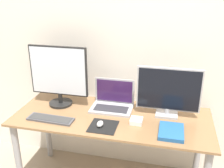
{
  "coord_description": "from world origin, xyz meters",
  "views": [
    {
      "loc": [
        0.44,
        -1.51,
        1.74
      ],
      "look_at": [
        -0.01,
        0.37,
        0.98
      ],
      "focal_mm": 42.0,
      "sensor_mm": 36.0,
      "label": 1
    }
  ],
  "objects_px": {
    "monitor_right": "(169,92)",
    "laptop": "(113,101)",
    "monitor_left": "(59,75)",
    "power_brick": "(136,121)",
    "mouse": "(100,124)",
    "book": "(171,132)",
    "keyboard": "(51,119)"
  },
  "relations": [
    {
      "from": "monitor_left",
      "to": "monitor_right",
      "type": "relative_size",
      "value": 1.05
    },
    {
      "from": "book",
      "to": "laptop",
      "type": "bearing_deg",
      "value": 148.6
    },
    {
      "from": "monitor_right",
      "to": "keyboard",
      "type": "relative_size",
      "value": 1.33
    },
    {
      "from": "laptop",
      "to": "mouse",
      "type": "relative_size",
      "value": 4.65
    },
    {
      "from": "mouse",
      "to": "book",
      "type": "bearing_deg",
      "value": 3.19
    },
    {
      "from": "monitor_left",
      "to": "mouse",
      "type": "distance_m",
      "value": 0.59
    },
    {
      "from": "monitor_left",
      "to": "monitor_right",
      "type": "xyz_separation_m",
      "value": [
        0.93,
        0.0,
        -0.06
      ]
    },
    {
      "from": "keyboard",
      "to": "book",
      "type": "xyz_separation_m",
      "value": [
        0.94,
        0.02,
        0.01
      ]
    },
    {
      "from": "keyboard",
      "to": "mouse",
      "type": "bearing_deg",
      "value": -1.13
    },
    {
      "from": "laptop",
      "to": "power_brick",
      "type": "xyz_separation_m",
      "value": [
        0.24,
        -0.22,
        -0.04
      ]
    },
    {
      "from": "laptop",
      "to": "keyboard",
      "type": "height_order",
      "value": "laptop"
    },
    {
      "from": "laptop",
      "to": "power_brick",
      "type": "height_order",
      "value": "laptop"
    },
    {
      "from": "monitor_right",
      "to": "laptop",
      "type": "distance_m",
      "value": 0.49
    },
    {
      "from": "laptop",
      "to": "book",
      "type": "bearing_deg",
      "value": -31.4
    },
    {
      "from": "monitor_left",
      "to": "book",
      "type": "xyz_separation_m",
      "value": [
        0.97,
        -0.26,
        -0.26
      ]
    },
    {
      "from": "monitor_left",
      "to": "power_brick",
      "type": "relative_size",
      "value": 5.5
    },
    {
      "from": "monitor_left",
      "to": "laptop",
      "type": "relative_size",
      "value": 1.51
    },
    {
      "from": "monitor_left",
      "to": "mouse",
      "type": "relative_size",
      "value": 7.02
    },
    {
      "from": "monitor_left",
      "to": "book",
      "type": "bearing_deg",
      "value": -15.17
    },
    {
      "from": "mouse",
      "to": "power_brick",
      "type": "distance_m",
      "value": 0.28
    },
    {
      "from": "keyboard",
      "to": "power_brick",
      "type": "height_order",
      "value": "power_brick"
    },
    {
      "from": "monitor_left",
      "to": "power_brick",
      "type": "height_order",
      "value": "monitor_left"
    },
    {
      "from": "power_brick",
      "to": "mouse",
      "type": "bearing_deg",
      "value": -155.46
    },
    {
      "from": "monitor_right",
      "to": "keyboard",
      "type": "xyz_separation_m",
      "value": [
        -0.89,
        -0.29,
        -0.21
      ]
    },
    {
      "from": "mouse",
      "to": "power_brick",
      "type": "relative_size",
      "value": 0.78
    },
    {
      "from": "monitor_right",
      "to": "mouse",
      "type": "xyz_separation_m",
      "value": [
        -0.48,
        -0.29,
        -0.19
      ]
    },
    {
      "from": "monitor_right",
      "to": "power_brick",
      "type": "xyz_separation_m",
      "value": [
        -0.22,
        -0.17,
        -0.2
      ]
    },
    {
      "from": "monitor_left",
      "to": "monitor_right",
      "type": "distance_m",
      "value": 0.93
    },
    {
      "from": "power_brick",
      "to": "book",
      "type": "bearing_deg",
      "value": -18.42
    },
    {
      "from": "keyboard",
      "to": "power_brick",
      "type": "bearing_deg",
      "value": 9.34
    },
    {
      "from": "mouse",
      "to": "book",
      "type": "xyz_separation_m",
      "value": [
        0.53,
        0.03,
        -0.01
      ]
    },
    {
      "from": "laptop",
      "to": "power_brick",
      "type": "relative_size",
      "value": 3.65
    }
  ]
}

